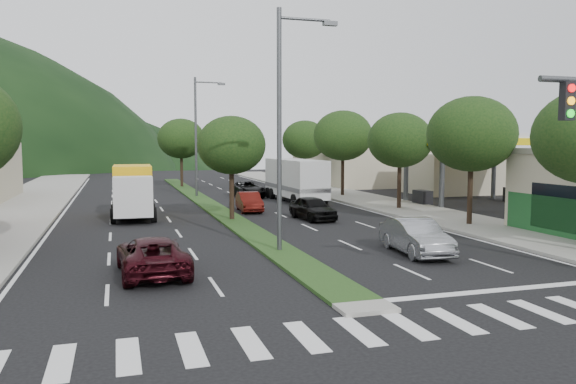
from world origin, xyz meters
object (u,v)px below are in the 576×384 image
object	(u,v)px
tree_r_c	(400,140)
car_queue_a	(313,208)
sedan_silver	(416,237)
car_queue_c	(249,202)
box_truck	(133,193)
motorhome	(295,179)
car_queue_b	(296,193)
streetlight_mid	(198,131)
car_queue_d	(248,189)
tree_r_d	(343,136)
tree_med_far	(181,139)
tree_r_b	(472,134)
streetlight_near	(284,118)
tree_med_near	(231,145)
suv_maroon	(152,256)
tree_r_e	(305,140)

from	to	relation	value
tree_r_c	car_queue_a	xyz separation A→B (m)	(-7.30, -2.90, -4.05)
sedan_silver	car_queue_c	xyz separation A→B (m)	(-3.28, 16.06, -0.08)
box_truck	motorhome	world-z (taller)	motorhome
car_queue_b	box_truck	bearing A→B (deg)	-156.97
streetlight_mid	car_queue_d	xyz separation A→B (m)	(3.99, -0.90, -4.92)
tree_r_d	car_queue_d	xyz separation A→B (m)	(-7.81, 2.10, -4.52)
car_queue_a	tree_med_far	bearing A→B (deg)	94.35
car_queue_b	motorhome	world-z (taller)	motorhome
tree_r_b	car_queue_d	bearing A→B (deg)	111.22
sedan_silver	box_truck	world-z (taller)	box_truck
streetlight_near	car_queue_a	size ratio (longest dim) A/B	2.43
tree_med_near	box_truck	size ratio (longest dim) A/B	0.93
tree_med_far	suv_maroon	xyz separation A→B (m)	(-5.32, -38.48, -4.34)
tree_med_near	car_queue_d	world-z (taller)	tree_med_near
suv_maroon	box_truck	bearing A→B (deg)	-92.03
tree_r_c	tree_med_far	world-z (taller)	tree_med_far
suv_maroon	box_truck	world-z (taller)	box_truck
car_queue_a	motorhome	world-z (taller)	motorhome
sedan_silver	suv_maroon	bearing A→B (deg)	-172.01
tree_r_d	car_queue_a	xyz separation A→B (m)	(-7.30, -12.90, -4.48)
tree_r_c	streetlight_near	xyz separation A→B (m)	(-11.79, -12.00, 0.84)
sedan_silver	tree_r_b	bearing A→B (deg)	46.74
tree_med_near	box_truck	distance (m)	6.96
tree_med_far	streetlight_near	world-z (taller)	streetlight_near
box_truck	tree_r_e	bearing A→B (deg)	-131.50
tree_r_c	tree_med_near	world-z (taller)	tree_r_c
tree_r_b	tree_med_near	size ratio (longest dim) A/B	1.15
tree_med_near	tree_r_c	bearing A→B (deg)	9.46
tree_r_c	tree_r_b	bearing A→B (deg)	-90.00
tree_r_c	streetlight_near	size ratio (longest dim) A/B	0.65
tree_r_c	tree_r_d	bearing A→B (deg)	90.00
tree_med_near	box_truck	bearing A→B (deg)	150.56
car_queue_d	streetlight_mid	bearing A→B (deg)	164.93
tree_r_e	car_queue_b	bearing A→B (deg)	-111.69
tree_r_b	car_queue_b	size ratio (longest dim) A/B	1.53
box_truck	suv_maroon	bearing A→B (deg)	91.98
streetlight_near	suv_maroon	bearing A→B (deg)	-155.86
sedan_silver	car_queue_a	bearing A→B (deg)	98.15
tree_med_near	streetlight_mid	xyz separation A→B (m)	(0.21, 15.00, 1.16)
suv_maroon	streetlight_mid	bearing A→B (deg)	-104.07
car_queue_a	motorhome	xyz separation A→B (m)	(2.29, 10.48, 1.04)
tree_r_d	sedan_silver	xyz separation A→B (m)	(-6.73, -23.96, -4.45)
tree_r_c	car_queue_b	world-z (taller)	tree_r_c
car_queue_c	car_queue_d	xyz separation A→B (m)	(2.20, 10.00, 0.02)
car_queue_a	car_queue_b	size ratio (longest dim) A/B	0.91
streetlight_near	tree_r_d	bearing A→B (deg)	61.80
car_queue_a	tree_r_d	bearing A→B (deg)	54.93
tree_r_c	car_queue_d	bearing A→B (deg)	122.83
tree_med_far	sedan_silver	distance (m)	38.56
car_queue_a	tree_med_near	bearing A→B (deg)	163.60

